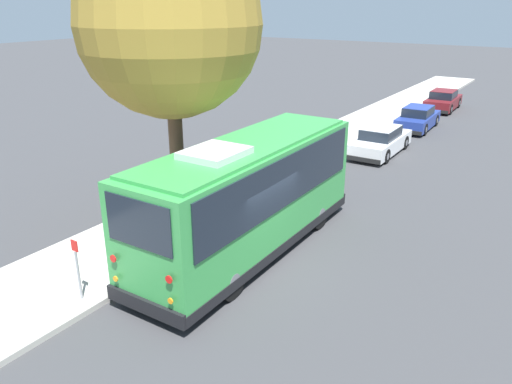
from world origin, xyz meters
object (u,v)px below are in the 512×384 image
(street_tree, at_px, (172,11))
(parked_sedan_white, at_px, (381,141))
(shuttle_bus, at_px, (249,192))
(parked_sedan_blue, at_px, (418,119))
(parked_sedan_maroon, at_px, (443,101))
(sign_post_far, at_px, (122,248))
(sign_post_near, at_px, (78,269))

(street_tree, bearing_deg, parked_sedan_white, -13.16)
(shuttle_bus, relative_size, parked_sedan_blue, 2.02)
(parked_sedan_white, bearing_deg, shuttle_bus, -179.09)
(shuttle_bus, relative_size, parked_sedan_maroon, 2.03)
(parked_sedan_blue, xyz_separation_m, sign_post_far, (-20.87, 1.54, 0.31))
(sign_post_near, bearing_deg, shuttle_bus, -21.83)
(parked_sedan_maroon, relative_size, street_tree, 0.44)
(street_tree, distance_m, sign_post_far, 6.87)
(sign_post_far, bearing_deg, parked_sedan_blue, -4.21)
(shuttle_bus, height_order, street_tree, street_tree)
(shuttle_bus, relative_size, street_tree, 0.90)
(shuttle_bus, xyz_separation_m, parked_sedan_blue, (17.69, 0.28, -1.24))
(sign_post_near, bearing_deg, parked_sedan_maroon, -2.72)
(parked_sedan_blue, bearing_deg, street_tree, 169.39)
(parked_sedan_white, relative_size, sign_post_far, 3.06)
(parked_sedan_blue, xyz_separation_m, street_tree, (-17.22, 2.67, 6.02))
(shuttle_bus, relative_size, sign_post_far, 5.81)
(sign_post_near, height_order, sign_post_far, sign_post_near)
(parked_sedan_white, bearing_deg, sign_post_far, 173.62)
(shuttle_bus, distance_m, sign_post_far, 3.78)
(parked_sedan_blue, distance_m, sign_post_far, 20.93)
(shuttle_bus, height_order, sign_post_far, shuttle_bus)
(parked_sedan_white, relative_size, parked_sedan_blue, 1.07)
(shuttle_bus, xyz_separation_m, street_tree, (0.48, 2.95, 4.78))
(parked_sedan_blue, relative_size, parked_sedan_maroon, 1.00)
(shuttle_bus, bearing_deg, street_tree, 80.20)
(shuttle_bus, distance_m, parked_sedan_maroon, 24.10)
(parked_sedan_maroon, relative_size, sign_post_near, 2.73)
(sign_post_near, xyz_separation_m, sign_post_far, (1.37, 0.00, -0.04))
(parked_sedan_blue, relative_size, sign_post_near, 2.74)
(parked_sedan_maroon, bearing_deg, sign_post_far, 175.63)
(parked_sedan_white, height_order, parked_sedan_blue, parked_sedan_white)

